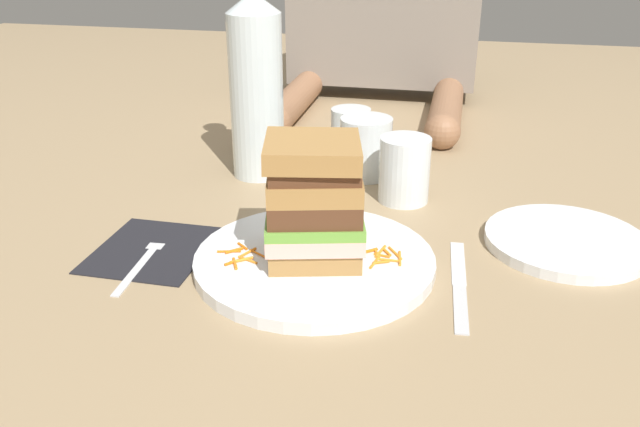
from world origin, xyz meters
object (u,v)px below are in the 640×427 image
(sandwich, at_px, (314,201))
(empty_tumbler_1, at_px, (351,133))
(juice_glass, at_px, (404,172))
(side_plate, at_px, (566,241))
(water_bottle, at_px, (256,84))
(empty_tumbler_0, at_px, (366,147))
(fork, at_px, (146,255))
(empty_tumbler_2, at_px, (262,131))
(main_plate, at_px, (315,261))
(napkin_dark, at_px, (153,249))
(knife, at_px, (459,285))

(sandwich, height_order, empty_tumbler_1, sandwich)
(juice_glass, bearing_deg, side_plate, -25.40)
(juice_glass, xyz_separation_m, water_bottle, (-0.23, 0.06, 0.10))
(juice_glass, bearing_deg, empty_tumbler_0, 128.60)
(empty_tumbler_0, height_order, empty_tumbler_1, empty_tumbler_0)
(juice_glass, height_order, side_plate, juice_glass)
(sandwich, height_order, fork, sandwich)
(juice_glass, bearing_deg, water_bottle, 166.35)
(water_bottle, height_order, empty_tumbler_2, water_bottle)
(empty_tumbler_1, bearing_deg, empty_tumbler_2, -177.68)
(juice_glass, xyz_separation_m, empty_tumbler_1, (-0.11, 0.17, -0.00))
(juice_glass, bearing_deg, empty_tumbler_2, 147.54)
(main_plate, relative_size, side_plate, 1.42)
(fork, distance_m, juice_glass, 0.37)
(water_bottle, height_order, empty_tumbler_1, water_bottle)
(fork, bearing_deg, empty_tumbler_0, 56.75)
(sandwich, distance_m, water_bottle, 0.32)
(sandwich, relative_size, empty_tumbler_2, 1.98)
(main_plate, relative_size, juice_glass, 3.01)
(empty_tumbler_1, bearing_deg, fork, -113.08)
(juice_glass, bearing_deg, sandwich, -110.23)
(sandwich, height_order, napkin_dark, sandwich)
(napkin_dark, xyz_separation_m, empty_tumbler_0, (0.21, 0.30, 0.04))
(knife, relative_size, empty_tumbler_0, 2.18)
(napkin_dark, bearing_deg, juice_glass, 37.79)
(water_bottle, bearing_deg, napkin_dark, -100.76)
(sandwich, height_order, side_plate, sandwich)
(fork, height_order, side_plate, side_plate)
(knife, height_order, water_bottle, water_bottle)
(main_plate, relative_size, empty_tumbler_2, 3.89)
(napkin_dark, relative_size, fork, 0.91)
(napkin_dark, xyz_separation_m, juice_glass, (0.28, 0.22, 0.04))
(sandwich, xyz_separation_m, fork, (-0.20, -0.02, -0.08))
(knife, bearing_deg, main_plate, 176.56)
(napkin_dark, bearing_deg, empty_tumbler_0, 54.69)
(fork, distance_m, empty_tumbler_0, 0.39)
(empty_tumbler_2, bearing_deg, fork, -93.37)
(fork, bearing_deg, napkin_dark, 93.54)
(fork, relative_size, side_plate, 0.85)
(napkin_dark, relative_size, empty_tumbler_0, 1.65)
(fork, distance_m, empty_tumbler_2, 0.41)
(empty_tumbler_1, bearing_deg, empty_tumbler_0, -65.74)
(empty_tumbler_1, relative_size, side_plate, 0.41)
(napkin_dark, height_order, juice_glass, juice_glass)
(juice_glass, bearing_deg, empty_tumbler_1, 121.95)
(knife, distance_m, empty_tumbler_0, 0.35)
(napkin_dark, bearing_deg, knife, -1.40)
(sandwich, relative_size, empty_tumbler_0, 1.54)
(napkin_dark, height_order, empty_tumbler_1, empty_tumbler_1)
(napkin_dark, relative_size, knife, 0.76)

